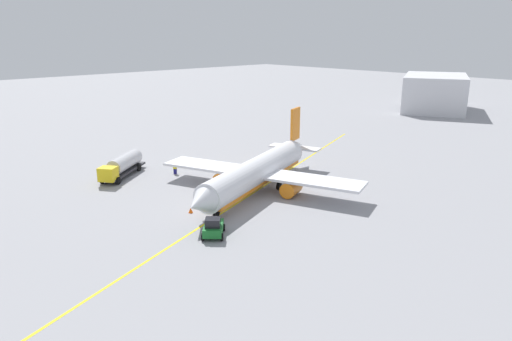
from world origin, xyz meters
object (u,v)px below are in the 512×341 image
object	(u,v)px
fuel_tanker	(122,165)
refueling_worker	(175,169)
pushback_tug	(213,227)
airplane	(258,172)
safety_cone_nose	(191,210)

from	to	relation	value
fuel_tanker	refueling_worker	distance (m)	8.04
pushback_tug	airplane	bearing A→B (deg)	-150.81
fuel_tanker	airplane	bearing A→B (deg)	118.35
airplane	fuel_tanker	world-z (taller)	airplane
pushback_tug	refueling_worker	size ratio (longest dim) A/B	2.36
pushback_tug	safety_cone_nose	size ratio (longest dim) A/B	6.40
fuel_tanker	refueling_worker	world-z (taller)	fuel_tanker
fuel_tanker	pushback_tug	size ratio (longest dim) A/B	2.60
pushback_tug	refueling_worker	bearing A→B (deg)	-114.75
airplane	safety_cone_nose	xyz separation A→B (m)	(11.97, 0.63, -2.37)
fuel_tanker	safety_cone_nose	size ratio (longest dim) A/B	16.60
airplane	fuel_tanker	size ratio (longest dim) A/B	3.09
airplane	safety_cone_nose	distance (m)	12.22
fuel_tanker	pushback_tug	world-z (taller)	fuel_tanker
fuel_tanker	safety_cone_nose	world-z (taller)	fuel_tanker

